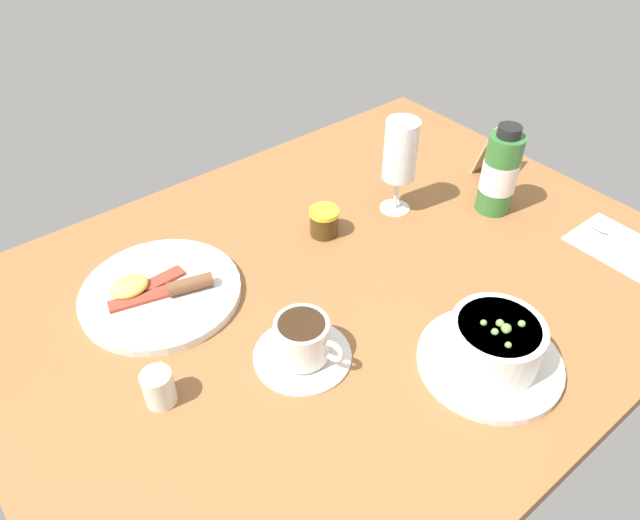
# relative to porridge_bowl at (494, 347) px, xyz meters

# --- Properties ---
(ground_plane) EXTENTS (1.10, 0.84, 0.03)m
(ground_plane) POSITION_rel_porridge_bowl_xyz_m (-0.04, 0.26, -0.05)
(ground_plane) COLOR brown
(porridge_bowl) EXTENTS (0.20, 0.20, 0.09)m
(porridge_bowl) POSITION_rel_porridge_bowl_xyz_m (0.00, 0.00, 0.00)
(porridge_bowl) COLOR silver
(porridge_bowl) RESTS_ON ground_plane
(cutlery_setting) EXTENTS (0.12, 0.18, 0.01)m
(cutlery_setting) POSITION_rel_porridge_bowl_xyz_m (0.38, 0.02, -0.03)
(cutlery_setting) COLOR silver
(cutlery_setting) RESTS_ON ground_plane
(coffee_cup) EXTENTS (0.14, 0.14, 0.07)m
(coffee_cup) POSITION_rel_porridge_bowl_xyz_m (-0.19, 0.17, -0.01)
(coffee_cup) COLOR silver
(coffee_cup) RESTS_ON ground_plane
(creamer_jug) EXTENTS (0.05, 0.05, 0.06)m
(creamer_jug) POSITION_rel_porridge_bowl_xyz_m (-0.38, 0.23, -0.01)
(creamer_jug) COLOR silver
(creamer_jug) RESTS_ON ground_plane
(wine_glass) EXTENTS (0.06, 0.06, 0.18)m
(wine_glass) POSITION_rel_porridge_bowl_xyz_m (0.16, 0.35, 0.08)
(wine_glass) COLOR white
(wine_glass) RESTS_ON ground_plane
(jam_jar) EXTENTS (0.05, 0.05, 0.05)m
(jam_jar) POSITION_rel_porridge_bowl_xyz_m (0.01, 0.37, -0.01)
(jam_jar) COLOR #493112
(jam_jar) RESTS_ON ground_plane
(sauce_bottle_green) EXTENTS (0.06, 0.06, 0.17)m
(sauce_bottle_green) POSITION_rel_porridge_bowl_xyz_m (0.30, 0.24, 0.04)
(sauce_bottle_green) COLOR #337233
(sauce_bottle_green) RESTS_ON ground_plane
(breakfast_plate) EXTENTS (0.25, 0.25, 0.04)m
(breakfast_plate) POSITION_rel_porridge_bowl_xyz_m (-0.29, 0.41, -0.03)
(breakfast_plate) COLOR silver
(breakfast_plate) RESTS_ON ground_plane
(menu_card) EXTENTS (0.05, 0.07, 0.11)m
(menu_card) POSITION_rel_porridge_bowl_xyz_m (0.39, 0.31, 0.02)
(menu_card) COLOR tan
(menu_card) RESTS_ON ground_plane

